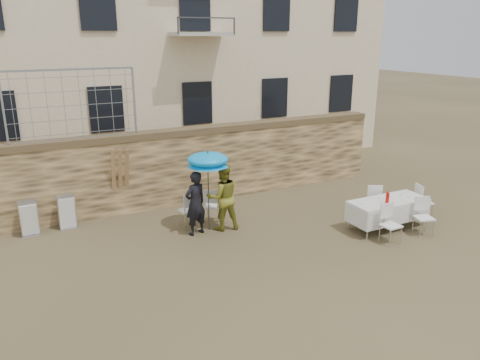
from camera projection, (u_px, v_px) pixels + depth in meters
name	position (u px, v px, depth m)	size (l,w,h in m)	color
ground	(270.00, 273.00, 9.92)	(80.00, 80.00, 0.00)	brown
stone_wall	(186.00, 166.00, 13.86)	(13.00, 0.50, 2.20)	olive
chain_link_fence	(73.00, 105.00, 11.97)	(3.20, 0.06, 1.80)	gray
man_suit	(195.00, 203.00, 11.62)	(0.60, 0.39, 1.65)	black
woman_dress	(223.00, 197.00, 11.93)	(0.85, 0.66, 1.75)	#ADAD35
umbrella	(208.00, 162.00, 11.58)	(1.07, 1.07, 1.94)	#3F3F44
couple_chair_left	(188.00, 209.00, 12.19)	(0.48, 0.48, 0.96)	white
couple_chair_right	(213.00, 205.00, 12.49)	(0.48, 0.48, 0.96)	white
banquet_table	(388.00, 201.00, 12.03)	(2.10, 0.85, 0.78)	silver
soda_bottle	(387.00, 198.00, 11.77)	(0.09, 0.09, 0.26)	red
table_chair_front_left	(391.00, 225.00, 11.21)	(0.48, 0.48, 0.96)	white
table_chair_front_right	(424.00, 217.00, 11.68)	(0.48, 0.48, 0.96)	white
table_chair_back	(372.00, 200.00, 12.88)	(0.48, 0.48, 0.96)	white
table_chair_side	(424.00, 201.00, 12.80)	(0.48, 0.48, 0.96)	white
chair_stack_left	(29.00, 215.00, 11.85)	(0.46, 0.55, 0.92)	white
chair_stack_right	(66.00, 209.00, 12.23)	(0.46, 0.47, 0.92)	white
wood_planks	(125.00, 181.00, 12.82)	(0.70, 0.20, 2.00)	#A37749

